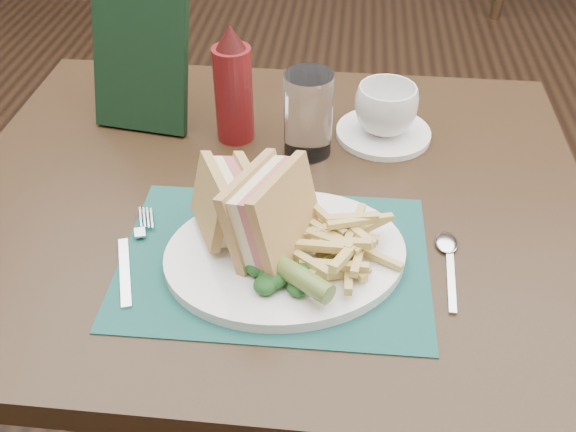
{
  "coord_description": "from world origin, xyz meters",
  "views": [
    {
      "loc": [
        0.1,
        -1.22,
        1.3
      ],
      "look_at": [
        0.04,
        -0.61,
        0.8
      ],
      "focal_mm": 40.0,
      "sensor_mm": 36.0,
      "label": 1
    }
  ],
  "objects_px": {
    "placemat": "(274,259)",
    "check_presenter": "(140,51)",
    "plate": "(286,255)",
    "ketchup_bottle": "(233,84)",
    "table_main": "(273,357)",
    "saucer": "(383,133)",
    "sandwich_half_a": "(210,205)",
    "sandwich_half_b": "(256,207)",
    "coffee_cup": "(386,109)",
    "drinking_glass": "(308,114)"
  },
  "relations": [
    {
      "from": "drinking_glass",
      "to": "sandwich_half_a",
      "type": "bearing_deg",
      "value": -114.25
    },
    {
      "from": "placemat",
      "to": "sandwich_half_b",
      "type": "relative_size",
      "value": 3.27
    },
    {
      "from": "coffee_cup",
      "to": "saucer",
      "type": "bearing_deg",
      "value": 0.0
    },
    {
      "from": "sandwich_half_a",
      "to": "placemat",
      "type": "bearing_deg",
      "value": -41.11
    },
    {
      "from": "coffee_cup",
      "to": "sandwich_half_a",
      "type": "bearing_deg",
      "value": -127.75
    },
    {
      "from": "sandwich_half_b",
      "to": "coffee_cup",
      "type": "xyz_separation_m",
      "value": [
        0.16,
        0.29,
        -0.03
      ]
    },
    {
      "from": "check_presenter",
      "to": "placemat",
      "type": "bearing_deg",
      "value": -44.17
    },
    {
      "from": "sandwich_half_a",
      "to": "check_presenter",
      "type": "xyz_separation_m",
      "value": [
        -0.16,
        0.3,
        0.06
      ]
    },
    {
      "from": "coffee_cup",
      "to": "check_presenter",
      "type": "relative_size",
      "value": 0.39
    },
    {
      "from": "coffee_cup",
      "to": "drinking_glass",
      "type": "relative_size",
      "value": 0.75
    },
    {
      "from": "table_main",
      "to": "ketchup_bottle",
      "type": "bearing_deg",
      "value": 117.35
    },
    {
      "from": "saucer",
      "to": "coffee_cup",
      "type": "bearing_deg",
      "value": 0.0
    },
    {
      "from": "table_main",
      "to": "saucer",
      "type": "height_order",
      "value": "saucer"
    },
    {
      "from": "table_main",
      "to": "placemat",
      "type": "bearing_deg",
      "value": -80.51
    },
    {
      "from": "saucer",
      "to": "ketchup_bottle",
      "type": "bearing_deg",
      "value": -173.64
    },
    {
      "from": "sandwich_half_a",
      "to": "sandwich_half_b",
      "type": "height_order",
      "value": "sandwich_half_b"
    },
    {
      "from": "table_main",
      "to": "check_presenter",
      "type": "relative_size",
      "value": 3.62
    },
    {
      "from": "sandwich_half_a",
      "to": "ketchup_bottle",
      "type": "xyz_separation_m",
      "value": [
        -0.01,
        0.26,
        0.03
      ]
    },
    {
      "from": "plate",
      "to": "ketchup_bottle",
      "type": "xyz_separation_m",
      "value": [
        -0.11,
        0.28,
        0.08
      ]
    },
    {
      "from": "ketchup_bottle",
      "to": "saucer",
      "type": "bearing_deg",
      "value": 6.36
    },
    {
      "from": "placemat",
      "to": "sandwich_half_a",
      "type": "relative_size",
      "value": 4.02
    },
    {
      "from": "sandwich_half_b",
      "to": "saucer",
      "type": "relative_size",
      "value": 0.78
    },
    {
      "from": "plate",
      "to": "drinking_glass",
      "type": "distance_m",
      "value": 0.25
    },
    {
      "from": "sandwich_half_b",
      "to": "check_presenter",
      "type": "distance_m",
      "value": 0.38
    },
    {
      "from": "table_main",
      "to": "sandwich_half_a",
      "type": "height_order",
      "value": "sandwich_half_a"
    },
    {
      "from": "coffee_cup",
      "to": "table_main",
      "type": "bearing_deg",
      "value": -134.82
    },
    {
      "from": "plate",
      "to": "sandwich_half_b",
      "type": "xyz_separation_m",
      "value": [
        -0.04,
        0.01,
        0.07
      ]
    },
    {
      "from": "placemat",
      "to": "saucer",
      "type": "height_order",
      "value": "saucer"
    },
    {
      "from": "placemat",
      "to": "coffee_cup",
      "type": "relative_size",
      "value": 3.92
    },
    {
      "from": "placemat",
      "to": "sandwich_half_a",
      "type": "bearing_deg",
      "value": 165.37
    },
    {
      "from": "coffee_cup",
      "to": "sandwich_half_b",
      "type": "bearing_deg",
      "value": -118.66
    },
    {
      "from": "placemat",
      "to": "ketchup_bottle",
      "type": "distance_m",
      "value": 0.31
    },
    {
      "from": "saucer",
      "to": "check_presenter",
      "type": "height_order",
      "value": "check_presenter"
    },
    {
      "from": "placemat",
      "to": "check_presenter",
      "type": "bearing_deg",
      "value": 127.63
    },
    {
      "from": "sandwich_half_a",
      "to": "coffee_cup",
      "type": "height_order",
      "value": "sandwich_half_a"
    },
    {
      "from": "coffee_cup",
      "to": "drinking_glass",
      "type": "distance_m",
      "value": 0.13
    },
    {
      "from": "table_main",
      "to": "saucer",
      "type": "distance_m",
      "value": 0.44
    },
    {
      "from": "plate",
      "to": "saucer",
      "type": "bearing_deg",
      "value": 52.84
    },
    {
      "from": "drinking_glass",
      "to": "ketchup_bottle",
      "type": "xyz_separation_m",
      "value": [
        -0.12,
        0.03,
        0.03
      ]
    },
    {
      "from": "drinking_glass",
      "to": "check_presenter",
      "type": "relative_size",
      "value": 0.52
    },
    {
      "from": "check_presenter",
      "to": "plate",
      "type": "bearing_deg",
      "value": -42.49
    },
    {
      "from": "table_main",
      "to": "plate",
      "type": "xyz_separation_m",
      "value": [
        0.04,
        -0.14,
        0.38
      ]
    },
    {
      "from": "sandwich_half_a",
      "to": "ketchup_bottle",
      "type": "distance_m",
      "value": 0.26
    },
    {
      "from": "placemat",
      "to": "sandwich_half_b",
      "type": "distance_m",
      "value": 0.08
    },
    {
      "from": "sandwich_half_a",
      "to": "check_presenter",
      "type": "relative_size",
      "value": 0.38
    },
    {
      "from": "sandwich_half_a",
      "to": "drinking_glass",
      "type": "bearing_deg",
      "value": 39.27
    },
    {
      "from": "sandwich_half_b",
      "to": "placemat",
      "type": "bearing_deg",
      "value": -0.33
    },
    {
      "from": "ketchup_bottle",
      "to": "table_main",
      "type": "bearing_deg",
      "value": -62.65
    },
    {
      "from": "plate",
      "to": "sandwich_half_b",
      "type": "height_order",
      "value": "sandwich_half_b"
    },
    {
      "from": "drinking_glass",
      "to": "saucer",
      "type": "bearing_deg",
      "value": 25.68
    }
  ]
}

